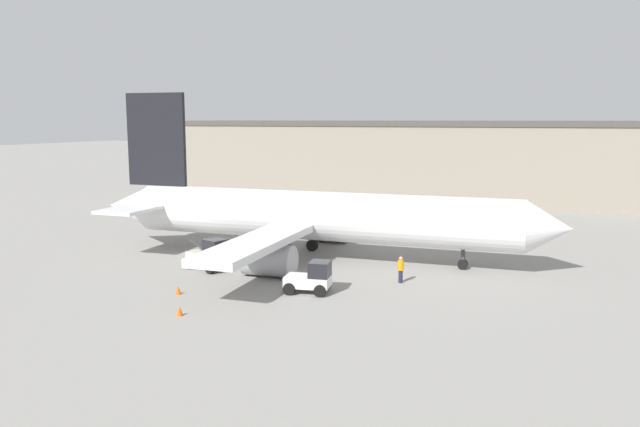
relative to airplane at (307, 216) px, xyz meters
The scene contains 8 objects.
ground_plane 3.34m from the airplane, ahead, with size 400.00×400.00×0.00m, color gray.
terminal_building 39.61m from the airplane, 89.25° to the left, with size 72.17×13.45×10.05m.
airplane is the anchor object (origin of this frame).
ground_crew_worker 9.69m from the airplane, 26.29° to the right, with size 0.37×0.37×1.68m.
baggage_tug 9.79m from the airplane, 63.46° to the right, with size 2.89×2.26×1.92m.
belt_loader_truck 7.87m from the airplane, 125.97° to the right, with size 3.39×2.48×2.22m.
safety_cone_near 12.66m from the airplane, 103.07° to the right, with size 0.36×0.36×0.55m.
safety_cone_far 15.59m from the airplane, 90.94° to the right, with size 0.36×0.36×0.55m.
Camera 1 is at (18.13, -41.29, 10.19)m, focal length 35.00 mm.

